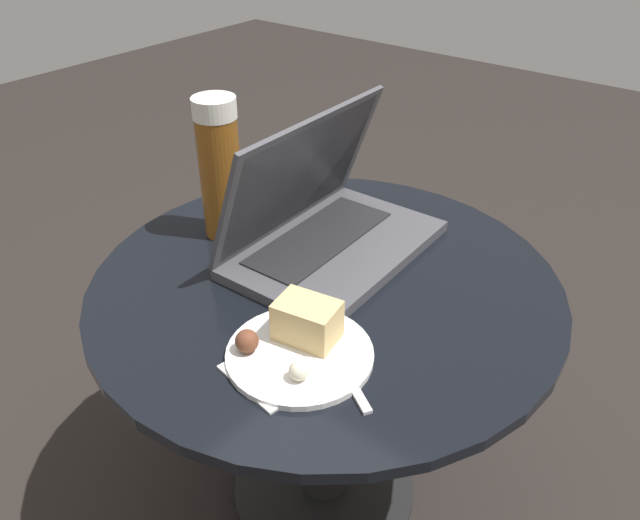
{
  "coord_description": "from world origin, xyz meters",
  "views": [
    {
      "loc": [
        -0.63,
        -0.49,
        1.07
      ],
      "look_at": [
        -0.05,
        -0.03,
        0.58
      ],
      "focal_mm": 35.0,
      "sensor_mm": 36.0,
      "label": 1
    }
  ],
  "objects": [
    {
      "name": "fork",
      "position": [
        -0.14,
        -0.13,
        0.51
      ],
      "size": [
        0.11,
        0.16,
        0.0
      ],
      "color": "silver",
      "rests_on": "table"
    },
    {
      "name": "ground_plane",
      "position": [
        0.0,
        0.0,
        0.0
      ],
      "size": [
        6.0,
        6.0,
        0.0
      ],
      "primitive_type": "plane",
      "color": "black"
    },
    {
      "name": "napkin",
      "position": [
        -0.18,
        -0.08,
        0.51
      ],
      "size": [
        0.17,
        0.13,
        0.0
      ],
      "color": "white",
      "rests_on": "table"
    },
    {
      "name": "table",
      "position": [
        0.0,
        0.0,
        0.38
      ],
      "size": [
        0.73,
        0.73,
        0.51
      ],
      "color": "black",
      "rests_on": "ground_plane"
    },
    {
      "name": "snack_plate",
      "position": [
        -0.15,
        -0.08,
        0.53
      ],
      "size": [
        0.2,
        0.2,
        0.07
      ],
      "color": "white",
      "rests_on": "table"
    },
    {
      "name": "laptop",
      "position": [
        0.07,
        0.06,
        0.56
      ],
      "size": [
        0.36,
        0.24,
        0.23
      ],
      "color": "#47474C",
      "rests_on": "table"
    },
    {
      "name": "beer_glass",
      "position": [
        0.01,
        0.23,
        0.63
      ],
      "size": [
        0.07,
        0.07,
        0.24
      ],
      "color": "brown",
      "rests_on": "table"
    }
  ]
}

